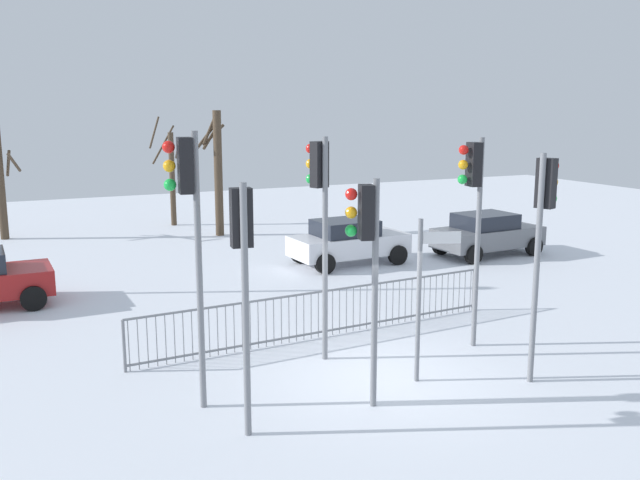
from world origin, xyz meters
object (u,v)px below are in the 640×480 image
object	(u,v)px
traffic_light_mid_right	(188,209)
bare_tree_centre	(0,179)
traffic_light_rear_right	(474,195)
car_grey_trailing	(487,233)
bare_tree_left	(171,174)
traffic_light_foreground_left	(242,251)
direction_sign_post	(422,292)
car_white_near	(348,241)
bare_tree_right	(217,169)
traffic_light_rear_left	(367,242)
traffic_light_mid_left	(544,216)
traffic_light_foreground_right	(320,198)

from	to	relation	value
traffic_light_mid_right	bare_tree_centre	bearing A→B (deg)	14.73
traffic_light_rear_right	car_grey_trailing	distance (m)	9.97
traffic_light_rear_right	bare_tree_left	world-z (taller)	bare_tree_left
traffic_light_mid_right	traffic_light_foreground_left	distance (m)	1.37
direction_sign_post	car_white_near	bearing A→B (deg)	91.56
traffic_light_rear_right	traffic_light_mid_right	distance (m)	6.15
traffic_light_mid_right	bare_tree_right	xyz separation A→B (m)	(5.11, 15.49, -0.80)
traffic_light_mid_right	car_grey_trailing	size ratio (longest dim) A/B	1.20
traffic_light_foreground_left	car_white_near	bearing A→B (deg)	61.28
traffic_light_rear_right	traffic_light_rear_left	world-z (taller)	traffic_light_rear_right
traffic_light_foreground_left	bare_tree_centre	bearing A→B (deg)	105.74
car_white_near	car_grey_trailing	world-z (taller)	same
car_grey_trailing	traffic_light_rear_left	bearing A→B (deg)	-140.66
bare_tree_centre	traffic_light_rear_left	bearing A→B (deg)	-74.47
bare_tree_centre	direction_sign_post	bearing A→B (deg)	-69.97
direction_sign_post	traffic_light_rear_left	bearing A→B (deg)	-138.87
traffic_light_rear_left	bare_tree_centre	bearing A→B (deg)	32.06
bare_tree_left	traffic_light_rear_left	bearing A→B (deg)	-93.84
traffic_light_rear_left	car_grey_trailing	xyz separation A→B (m)	(9.74, 9.04, -2.11)
car_white_near	car_grey_trailing	bearing A→B (deg)	-12.50
traffic_light_rear_right	traffic_light_foreground_left	distance (m)	5.88
traffic_light_mid_left	car_grey_trailing	size ratio (longest dim) A/B	1.10
traffic_light_foreground_left	bare_tree_right	distance (m)	17.28
traffic_light_mid_left	car_grey_trailing	distance (m)	11.50
direction_sign_post	bare_tree_right	distance (m)	16.15
traffic_light_rear_left	traffic_light_rear_right	bearing A→B (deg)	-46.97
traffic_light_foreground_right	bare_tree_centre	xyz separation A→B (m)	(-5.69, 16.87, -0.95)
bare_tree_centre	traffic_light_mid_right	bearing A→B (deg)	-81.52
traffic_light_rear_right	car_grey_trailing	world-z (taller)	traffic_light_rear_right
bare_tree_right	traffic_light_rear_left	bearing A→B (deg)	-98.36
car_grey_trailing	direction_sign_post	bearing A→B (deg)	-137.73
traffic_light_foreground_left	traffic_light_mid_left	xyz separation A→B (m)	(5.62, -0.30, 0.21)
traffic_light_rear_left	traffic_light_mid_right	bearing A→B (deg)	83.01
traffic_light_foreground_left	bare_tree_centre	xyz separation A→B (m)	(-3.23, 19.35, -0.57)
traffic_light_rear_left	car_white_near	size ratio (longest dim) A/B	1.01
traffic_light_rear_right	traffic_light_foreground_right	distance (m)	3.24
traffic_light_foreground_right	car_grey_trailing	xyz separation A→B (m)	(9.43, 6.56, -2.54)
traffic_light_foreground_right	traffic_light_mid_left	distance (m)	4.22
traffic_light_mid_right	bare_tree_left	xyz separation A→B (m)	(3.99, 18.68, -1.22)
traffic_light_rear_right	traffic_light_foreground_left	xyz separation A→B (m)	(-5.61, -1.73, -0.35)
direction_sign_post	traffic_light_rear_right	bearing A→B (deg)	51.74
traffic_light_mid_right	bare_tree_right	size ratio (longest dim) A/B	0.95
car_grey_trailing	traffic_light_foreground_left	bearing A→B (deg)	-146.26
car_white_near	traffic_light_rear_left	bearing A→B (deg)	-119.00
traffic_light_foreground_left	bare_tree_left	world-z (taller)	bare_tree_left
traffic_light_foreground_right	traffic_light_foreground_left	world-z (taller)	traffic_light_foreground_right
traffic_light_mid_left	bare_tree_centre	size ratio (longest dim) A/B	0.93
traffic_light_mid_right	traffic_light_foreground_left	bearing A→B (deg)	-150.01
direction_sign_post	car_white_near	size ratio (longest dim) A/B	0.79
car_grey_trailing	traffic_light_mid_right	bearing A→B (deg)	-151.09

